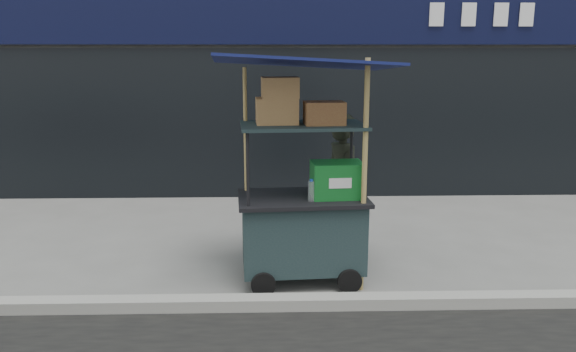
{
  "coord_description": "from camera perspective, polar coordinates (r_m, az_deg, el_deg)",
  "views": [
    {
      "loc": [
        -0.33,
        -5.06,
        2.39
      ],
      "look_at": [
        -0.16,
        1.2,
        0.96
      ],
      "focal_mm": 35.0,
      "sensor_mm": 36.0,
      "label": 1
    }
  ],
  "objects": [
    {
      "name": "ground",
      "position": [
        5.61,
        1.97,
        -12.39
      ],
      "size": [
        80.0,
        80.0,
        0.0
      ],
      "primitive_type": "plane",
      "color": "slate",
      "rests_on": "ground"
    },
    {
      "name": "curb",
      "position": [
        5.4,
        2.11,
        -12.71
      ],
      "size": [
        80.0,
        0.18,
        0.12
      ],
      "primitive_type": "cube",
      "color": "#97988F",
      "rests_on": "ground"
    },
    {
      "name": "vendor_cart",
      "position": [
        5.76,
        1.67,
        -2.9
      ],
      "size": [
        1.83,
        1.35,
        2.36
      ],
      "rotation": [
        0.0,
        0.0,
        0.07
      ],
      "color": "#1A292C",
      "rests_on": "ground"
    },
    {
      "name": "vendor_man",
      "position": [
        6.47,
        5.72,
        -1.06
      ],
      "size": [
        0.58,
        0.71,
        1.68
      ],
      "primitive_type": "imported",
      "rotation": [
        0.0,
        0.0,
        1.91
      ],
      "color": "black",
      "rests_on": "ground"
    }
  ]
}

